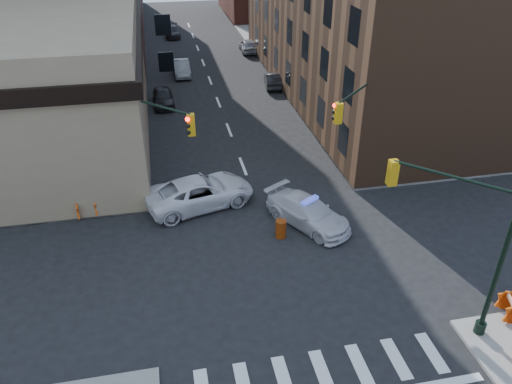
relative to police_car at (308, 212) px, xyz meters
name	(u,v)px	position (x,y,z in m)	size (l,w,h in m)	color
ground	(279,260)	(-2.26, -2.73, -0.74)	(140.00, 140.00, 0.00)	black
sidewalk_ne	(409,53)	(20.74, 30.02, -0.67)	(34.00, 54.50, 0.15)	gray
commercial_row_ne	(367,10)	(10.74, 19.77, 6.26)	(14.00, 34.00, 14.00)	#503320
signal_pole_se	(476,233)	(3.78, -8.26, 3.87)	(5.40, 5.27, 8.00)	black
signal_pole_nw	(146,144)	(-8.11, 2.60, 3.60)	(3.58, 3.67, 8.00)	black
signal_pole_ne	(360,126)	(3.58, 2.62, 3.60)	(3.67, 3.58, 8.00)	black
tree_ne_near	(292,45)	(5.24, 23.27, 2.75)	(3.00, 3.00, 4.85)	black
tree_ne_far	(272,26)	(5.24, 31.27, 2.75)	(3.00, 3.00, 4.85)	black
police_car	(308,212)	(0.00, 0.00, 0.00)	(2.08, 5.11, 1.48)	silver
pickup	(200,192)	(-5.49, 3.07, 0.12)	(2.85, 6.18, 1.72)	white
parked_car_wnear	(163,97)	(-6.89, 19.49, -0.04)	(1.67, 4.15, 1.41)	black
parked_car_wfar	(182,68)	(-4.76, 27.43, -0.03)	(1.52, 4.35, 1.43)	gray
parked_car_wdeep	(173,32)	(-4.76, 43.17, -0.10)	(1.81, 4.45, 1.29)	black
parked_car_enear	(273,80)	(3.24, 22.29, -0.09)	(1.38, 3.95, 1.30)	black
parked_car_efar	(248,45)	(3.24, 34.45, -0.01)	(1.74, 4.32, 1.47)	gray
pedestrian_a	(129,175)	(-9.46, 5.66, 0.26)	(0.62, 0.41, 1.71)	black
pedestrian_b	(82,177)	(-12.21, 5.94, 0.26)	(0.83, 0.64, 1.70)	black
pedestrian_c	(24,190)	(-15.26, 4.98, 0.29)	(1.03, 0.43, 1.76)	#1F232F
barrel_road	(281,229)	(-1.71, -0.87, -0.24)	(0.56, 0.56, 1.00)	#C04709
barrel_bank	(160,196)	(-7.76, 3.74, -0.28)	(0.52, 0.52, 0.92)	#C43B09
barricade_se_a	(509,308)	(6.24, -8.43, -0.15)	(1.17, 0.58, 0.88)	#CB5B09
barricade_nw_a	(86,208)	(-11.76, 2.97, -0.13)	(1.24, 0.62, 0.93)	#D6450A
barricade_nw_b	(98,200)	(-11.18, 3.82, -0.17)	(1.12, 0.56, 0.84)	#BF3309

